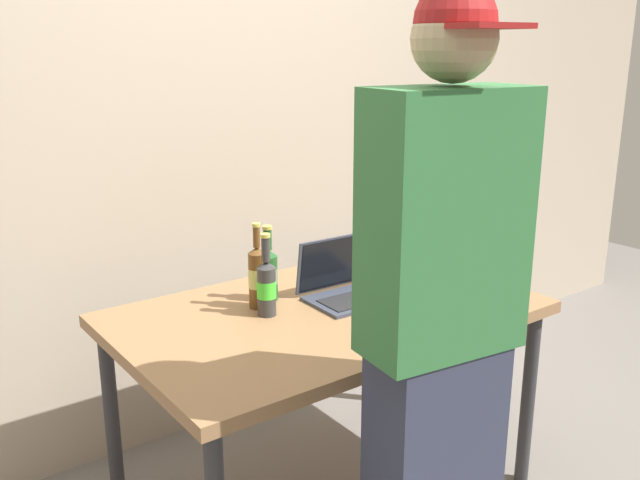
# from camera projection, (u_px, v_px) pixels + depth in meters

# --- Properties ---
(desk) EXTENTS (1.43, 0.90, 0.74)m
(desk) POSITION_uv_depth(u_px,v_px,m) (326.00, 325.00, 2.42)
(desk) COLOR olive
(desk) RESTS_ON ground
(laptop) EXTENTS (0.31, 0.27, 0.21)m
(laptop) POSITION_uv_depth(u_px,v_px,m) (346.00, 285.00, 2.49)
(laptop) COLOR #383D4C
(laptop) RESTS_ON desk
(beer_bottle_green) EXTENTS (0.07, 0.07, 0.27)m
(beer_bottle_green) POSITION_uv_depth(u_px,v_px,m) (268.00, 272.00, 2.45)
(beer_bottle_green) COLOR #1E5123
(beer_bottle_green) RESTS_ON desk
(beer_bottle_brown) EXTENTS (0.07, 0.07, 0.28)m
(beer_bottle_brown) POSITION_uv_depth(u_px,v_px,m) (266.00, 286.00, 2.31)
(beer_bottle_brown) COLOR #333333
(beer_bottle_brown) RESTS_ON desk
(beer_bottle_dark) EXTENTS (0.06, 0.06, 0.30)m
(beer_bottle_dark) POSITION_uv_depth(u_px,v_px,m) (257.00, 276.00, 2.38)
(beer_bottle_dark) COLOR brown
(beer_bottle_dark) RESTS_ON desk
(person_figure) EXTENTS (0.42, 0.30, 1.77)m
(person_figure) POSITION_uv_depth(u_px,v_px,m) (439.00, 343.00, 1.72)
(person_figure) COLOR #2D3347
(person_figure) RESTS_ON ground
(coffee_mug) EXTENTS (0.12, 0.08, 0.11)m
(coffee_mug) POSITION_uv_depth(u_px,v_px,m) (424.00, 257.00, 2.80)
(coffee_mug) COLOR white
(coffee_mug) RESTS_ON desk
(back_wall) EXTENTS (6.00, 0.10, 2.60)m
(back_wall) POSITION_uv_depth(u_px,v_px,m) (214.00, 127.00, 2.85)
(back_wall) COLOR tan
(back_wall) RESTS_ON ground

